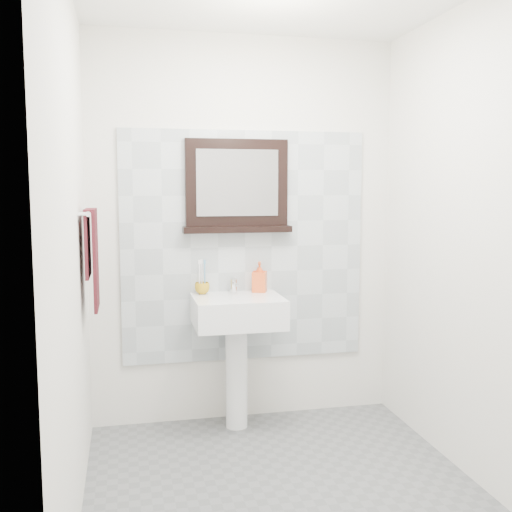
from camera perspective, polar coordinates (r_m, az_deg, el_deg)
The scene contains 13 objects.
floor at distance 3.23m, azimuth 3.06°, elevation -21.88°, with size 2.00×2.20×0.01m, color slate.
back_wall at distance 3.92m, azimuth -1.11°, elevation 2.37°, with size 2.00×0.01×2.50m, color silver.
front_wall at distance 1.83m, azimuth 12.51°, elevation -2.65°, with size 2.00×0.01×2.50m, color silver.
left_wall at distance 2.76m, azimuth -17.22°, elevation 0.29°, with size 0.01×2.20×2.50m, color silver.
right_wall at distance 3.27m, azimuth 20.37°, elevation 1.11°, with size 0.01×2.20×2.50m, color silver.
splashback at distance 3.92m, azimuth -1.07°, elevation 0.90°, with size 1.60×0.02×1.50m, color #B2BBC0.
pedestal_sink at distance 3.77m, azimuth -1.77°, elevation -6.63°, with size 0.55×0.44×0.96m.
toothbrush_cup at distance 3.83m, azimuth -5.14°, elevation -3.08°, with size 0.09×0.09×0.07m, color #B58915.
toothbrushes at distance 3.82m, azimuth -5.17°, elevation -1.80°, with size 0.05×0.04×0.21m.
soap_dispenser at distance 3.88m, azimuth 0.34°, elevation -2.00°, with size 0.09×0.09×0.20m, color red.
framed_mirror at distance 3.86m, azimuth -1.83°, elevation 6.47°, with size 0.70×0.11×0.59m.
towel_bar at distance 3.36m, azimuth -15.56°, elevation 4.02°, with size 0.07×0.40×0.03m.
hand_towel at distance 3.37m, azimuth -15.33°, elevation 0.45°, with size 0.06×0.30×0.55m.
Camera 1 is at (-0.76, -2.73, 1.54)m, focal length 42.00 mm.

